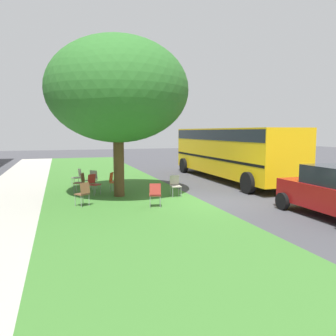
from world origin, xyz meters
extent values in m
plane|color=#424247|center=(0.00, 0.00, 0.00)|extent=(80.00, 80.00, 0.00)
cube|color=#3D752D|center=(0.00, 3.20, 0.00)|extent=(48.00, 6.00, 0.01)
cylinder|color=brown|center=(2.09, 3.16, 1.51)|extent=(0.44, 0.44, 3.01)
ellipsoid|color=#2D6B28|center=(2.09, 3.16, 4.40)|extent=(5.79, 5.79, 4.28)
cube|color=#B7332D|center=(-0.34, 2.28, 0.44)|extent=(0.49, 0.51, 0.04)
cube|color=#B7332D|center=(-0.52, 2.32, 0.68)|extent=(0.19, 0.41, 0.40)
cylinder|color=gray|center=(-0.23, 2.06, 0.21)|extent=(0.02, 0.02, 0.42)
cylinder|color=gray|center=(-0.13, 2.41, 0.21)|extent=(0.02, 0.02, 0.42)
cylinder|color=gray|center=(-0.55, 2.15, 0.21)|extent=(0.02, 0.02, 0.42)
cylinder|color=gray|center=(-0.46, 2.49, 0.21)|extent=(0.02, 0.02, 0.42)
cube|color=brown|center=(0.62, 4.78, 0.44)|extent=(0.57, 0.57, 0.04)
cube|color=brown|center=(0.47, 4.68, 0.68)|extent=(0.30, 0.38, 0.40)
cylinder|color=gray|center=(0.86, 4.73, 0.21)|extent=(0.02, 0.02, 0.42)
cylinder|color=gray|center=(0.65, 5.03, 0.21)|extent=(0.02, 0.02, 0.42)
cylinder|color=gray|center=(0.58, 4.54, 0.21)|extent=(0.02, 0.02, 0.42)
cylinder|color=gray|center=(0.38, 4.83, 0.21)|extent=(0.02, 0.02, 0.42)
cube|color=#ADA393|center=(4.18, 4.12, 0.44)|extent=(0.58, 0.58, 0.04)
cube|color=#ADA393|center=(4.31, 4.00, 0.68)|extent=(0.33, 0.35, 0.40)
cylinder|color=gray|center=(4.17, 4.37, 0.21)|extent=(0.02, 0.02, 0.42)
cylinder|color=gray|center=(3.93, 4.10, 0.21)|extent=(0.02, 0.02, 0.42)
cylinder|color=gray|center=(4.42, 4.14, 0.21)|extent=(0.02, 0.02, 0.42)
cylinder|color=gray|center=(4.18, 3.87, 0.21)|extent=(0.02, 0.02, 0.42)
cube|color=#C64C1E|center=(3.14, 3.17, 0.44)|extent=(0.55, 0.55, 0.04)
cube|color=#C64C1E|center=(3.22, 3.33, 0.68)|extent=(0.39, 0.26, 0.40)
cylinder|color=gray|center=(2.90, 3.10, 0.21)|extent=(0.02, 0.02, 0.42)
cylinder|color=gray|center=(3.22, 2.93, 0.21)|extent=(0.02, 0.02, 0.42)
cylinder|color=gray|center=(3.05, 3.40, 0.21)|extent=(0.02, 0.02, 0.42)
cylinder|color=gray|center=(3.38, 3.24, 0.21)|extent=(0.02, 0.02, 0.42)
cube|color=#ADA393|center=(1.24, 0.94, 0.44)|extent=(0.41, 0.43, 0.04)
cube|color=#ADA393|center=(1.42, 0.93, 0.68)|extent=(0.10, 0.40, 0.40)
cylinder|color=gray|center=(1.08, 1.12, 0.21)|extent=(0.02, 0.02, 0.42)
cylinder|color=gray|center=(1.07, 0.76, 0.21)|extent=(0.02, 0.02, 0.42)
cylinder|color=gray|center=(1.42, 1.11, 0.21)|extent=(0.02, 0.02, 0.42)
cylinder|color=gray|center=(1.41, 0.75, 0.21)|extent=(0.02, 0.02, 0.42)
cube|color=brown|center=(3.46, 4.73, 0.44)|extent=(0.54, 0.52, 0.04)
cube|color=brown|center=(3.39, 4.56, 0.68)|extent=(0.40, 0.22, 0.40)
cylinder|color=gray|center=(3.69, 4.82, 0.21)|extent=(0.02, 0.02, 0.42)
cylinder|color=gray|center=(3.35, 4.95, 0.21)|extent=(0.02, 0.02, 0.42)
cylinder|color=gray|center=(3.57, 4.51, 0.21)|extent=(0.02, 0.02, 0.42)
cylinder|color=gray|center=(3.23, 4.63, 0.21)|extent=(0.02, 0.02, 0.42)
cube|color=#ADA393|center=(5.21, 4.75, 0.44)|extent=(0.51, 0.49, 0.04)
cube|color=#ADA393|center=(5.26, 4.58, 0.68)|extent=(0.41, 0.18, 0.40)
cylinder|color=gray|center=(5.34, 4.96, 0.21)|extent=(0.02, 0.02, 0.42)
cylinder|color=gray|center=(5.00, 4.87, 0.21)|extent=(0.02, 0.02, 0.42)
cylinder|color=gray|center=(5.43, 4.63, 0.21)|extent=(0.02, 0.02, 0.42)
cylinder|color=gray|center=(5.08, 4.54, 0.21)|extent=(0.02, 0.02, 0.42)
cube|color=#B7332D|center=(2.74, 4.12, 0.44)|extent=(0.57, 0.57, 0.04)
cube|color=#B7332D|center=(2.88, 4.22, 0.68)|extent=(0.30, 0.38, 0.40)
cylinder|color=gray|center=(2.49, 4.17, 0.21)|extent=(0.02, 0.02, 0.42)
cylinder|color=gray|center=(2.70, 3.87, 0.21)|extent=(0.02, 0.02, 0.42)
cylinder|color=gray|center=(2.77, 4.36, 0.21)|extent=(0.02, 0.02, 0.42)
cylinder|color=gray|center=(2.98, 4.07, 0.21)|extent=(0.02, 0.02, 0.42)
cube|color=maroon|center=(-3.54, -2.69, 0.68)|extent=(3.70, 1.64, 0.76)
cylinder|color=black|center=(-2.14, -1.82, 0.30)|extent=(0.60, 0.18, 0.60)
cylinder|color=black|center=(-2.14, -3.56, 0.30)|extent=(0.60, 0.18, 0.60)
cube|color=yellow|center=(4.92, -3.57, 1.63)|extent=(10.40, 2.44, 2.50)
cube|color=black|center=(4.92, -3.57, 1.28)|extent=(10.30, 2.46, 0.12)
cube|color=black|center=(4.92, -3.57, 2.53)|extent=(10.30, 2.46, 0.56)
cylinder|color=black|center=(8.92, -2.31, 0.48)|extent=(0.96, 0.28, 0.96)
cylinder|color=black|center=(8.92, -4.83, 0.48)|extent=(0.96, 0.28, 0.96)
cylinder|color=black|center=(0.92, -2.31, 0.48)|extent=(0.96, 0.28, 0.96)
cylinder|color=black|center=(0.92, -4.83, 0.48)|extent=(0.96, 0.28, 0.96)
camera|label=1|loc=(-11.95, 5.53, 2.72)|focal=36.26mm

